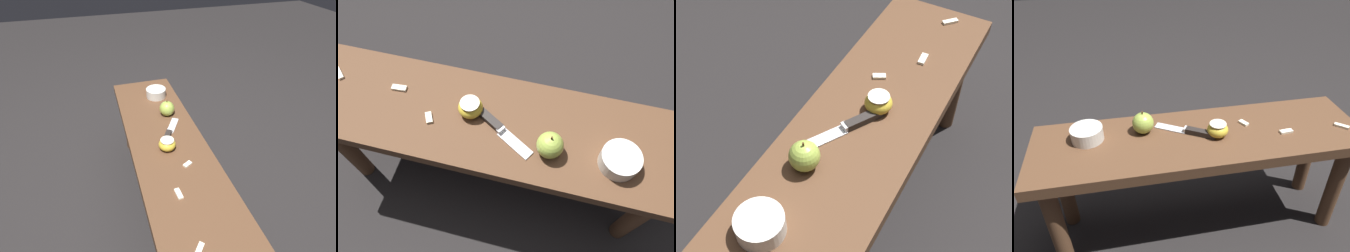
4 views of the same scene
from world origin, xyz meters
The scene contains 9 objects.
ground_plane centered at (0.00, 0.00, 0.00)m, with size 8.00×8.00×0.00m, color black.
wooden_bench centered at (0.00, 0.00, 0.37)m, with size 1.14×0.33×0.44m.
knife centered at (0.02, -0.02, 0.45)m, with size 0.20×0.13×0.02m.
apple_whole centered at (0.19, -0.06, 0.48)m, with size 0.07×0.07×0.08m.
apple_cut centered at (-0.06, 0.01, 0.47)m, with size 0.07×0.07×0.05m.
apple_slice_near_knife centered at (-0.17, -0.04, 0.45)m, with size 0.03×0.04×0.01m.
apple_slice_center centered at (-0.30, 0.04, 0.45)m, with size 0.05×0.02×0.01m.
apple_slice_near_bowl centered at (-0.50, 0.05, 0.45)m, with size 0.05×0.05×0.01m.
bowl centered at (0.38, -0.05, 0.47)m, with size 0.11×0.11×0.05m.
Camera 1 is at (-0.85, 0.24, 1.19)m, focal length 28.00 mm.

